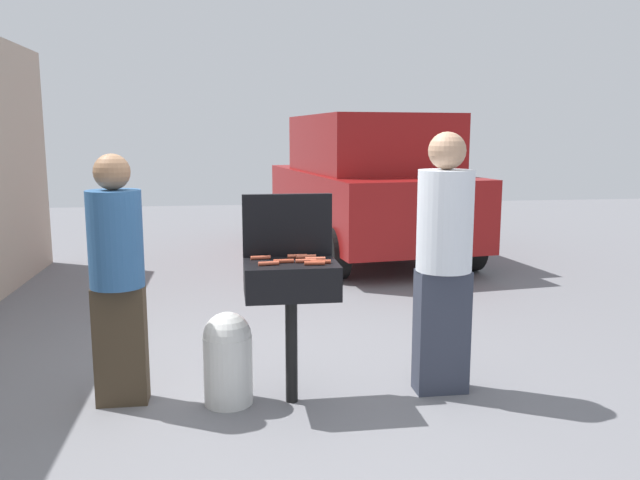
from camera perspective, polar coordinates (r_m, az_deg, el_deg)
name	(u,v)px	position (r m, az deg, el deg)	size (l,w,h in m)	color
ground_plane	(261,395)	(4.50, -5.25, -13.58)	(24.00, 24.00, 0.00)	slate
bbq_grill	(291,284)	(4.14, -2.60, -3.96)	(0.60, 0.44, 0.94)	black
grill_lid_open	(287,225)	(4.29, -2.92, 1.32)	(0.60, 0.05, 0.42)	black
hot_dog_0	(306,261)	(4.09, -1.28, -1.87)	(0.03, 0.03, 0.13)	#B74C33
hot_dog_1	(315,263)	(4.02, -0.48, -2.08)	(0.03, 0.03, 0.13)	#AD4228
hot_dog_2	(321,262)	(4.07, 0.06, -1.94)	(0.03, 0.03, 0.13)	#AD4228
hot_dog_3	(315,259)	(4.15, -0.42, -1.70)	(0.03, 0.03, 0.13)	#C6593D
hot_dog_4	(284,261)	(4.09, -3.26, -1.89)	(0.03, 0.03, 0.13)	#AD4228
hot_dog_5	(306,257)	(4.23, -1.25, -1.49)	(0.03, 0.03, 0.13)	#C6593D
hot_dog_6	(261,258)	(4.22, -5.32, -1.57)	(0.03, 0.03, 0.13)	#B74C33
hot_dog_7	(297,256)	(4.25, -2.04, -1.44)	(0.03, 0.03, 0.13)	#C6593D
hot_dog_8	(269,263)	(4.02, -4.60, -2.09)	(0.03, 0.03, 0.13)	#B74C33
propane_tank	(228,356)	(4.29, -8.21, -10.22)	(0.32, 0.32, 0.62)	silver
person_left	(117,271)	(4.31, -17.62, -2.65)	(0.34, 0.34, 1.64)	#3F3323
person_right	(444,254)	(4.36, 10.97, -1.25)	(0.37, 0.37, 1.77)	#333847
parked_minivan	(366,185)	(9.41, 4.12, 4.93)	(2.47, 4.60, 2.02)	maroon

